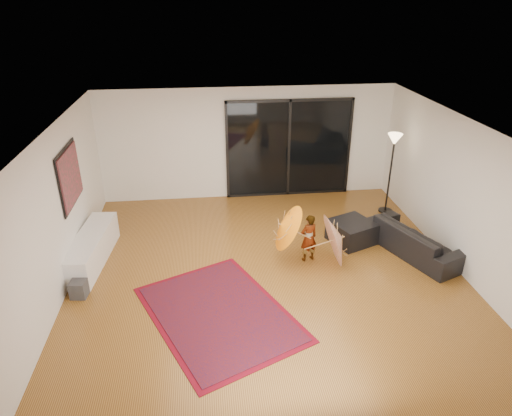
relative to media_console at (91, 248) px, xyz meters
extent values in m
plane|color=#9B682A|center=(3.25, -0.77, -0.28)|extent=(7.00, 7.00, 0.00)
plane|color=white|center=(3.25, -0.77, 2.42)|extent=(7.00, 7.00, 0.00)
plane|color=silver|center=(3.25, 2.73, 1.07)|extent=(7.00, 0.00, 7.00)
plane|color=silver|center=(3.25, -4.27, 1.07)|extent=(7.00, 0.00, 7.00)
plane|color=silver|center=(-0.25, -0.77, 1.07)|extent=(0.00, 7.00, 7.00)
plane|color=silver|center=(6.75, -0.77, 1.07)|extent=(0.00, 7.00, 7.00)
cube|color=black|center=(4.25, 2.70, 0.92)|extent=(3.00, 0.04, 2.40)
cube|color=black|center=(4.25, 2.68, 2.09)|extent=(3.06, 0.06, 0.06)
cube|color=black|center=(4.25, 2.68, -0.25)|extent=(3.06, 0.06, 0.06)
cube|color=black|center=(4.25, 2.68, 0.92)|extent=(0.06, 0.06, 2.40)
cube|color=black|center=(-0.23, 0.23, 1.37)|extent=(0.02, 1.28, 1.08)
cube|color=#1C4635|center=(-0.21, 0.23, 1.37)|extent=(0.03, 1.18, 0.98)
cube|color=white|center=(0.00, 0.00, 0.00)|extent=(0.70, 2.03, 0.55)
cube|color=#424244|center=(0.00, -1.12, -0.13)|extent=(0.29, 0.29, 0.30)
cube|color=#610815|center=(2.31, -1.87, -0.27)|extent=(2.89, 3.27, 0.01)
cube|color=maroon|center=(2.31, -1.87, -0.26)|extent=(2.68, 3.06, 0.02)
imported|color=black|center=(6.20, -0.42, 0.02)|extent=(1.51, 2.18, 0.59)
cube|color=black|center=(5.12, 0.16, -0.05)|extent=(1.02, 1.02, 0.44)
cylinder|color=black|center=(6.35, 1.45, -0.26)|extent=(0.32, 0.32, 0.03)
cylinder|color=black|center=(6.35, 1.45, 0.58)|extent=(0.04, 0.04, 1.72)
cone|color=#FFD899|center=(6.35, 1.45, 1.46)|extent=(0.32, 0.32, 0.25)
imported|color=#999999|center=(4.08, -0.43, 0.20)|extent=(0.40, 0.33, 0.95)
cone|color=orange|center=(3.53, -0.48, 0.46)|extent=(0.59, 0.90, 0.86)
cylinder|color=#A47B46|center=(3.53, -0.48, 0.12)|extent=(0.45, 0.02, 0.27)
cylinder|color=#A47B46|center=(3.53, -0.48, 0.56)|extent=(0.06, 0.02, 0.05)
cone|color=silver|center=(4.68, -0.58, 0.23)|extent=(0.47, 1.00, 1.01)
cylinder|color=#A47B46|center=(4.68, -0.58, -0.14)|extent=(0.53, 0.02, 0.18)
cylinder|color=#A47B46|center=(4.68, -0.58, 0.34)|extent=(0.05, 0.02, 0.04)
camera|label=1|loc=(2.22, -7.74, 4.41)|focal=32.00mm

